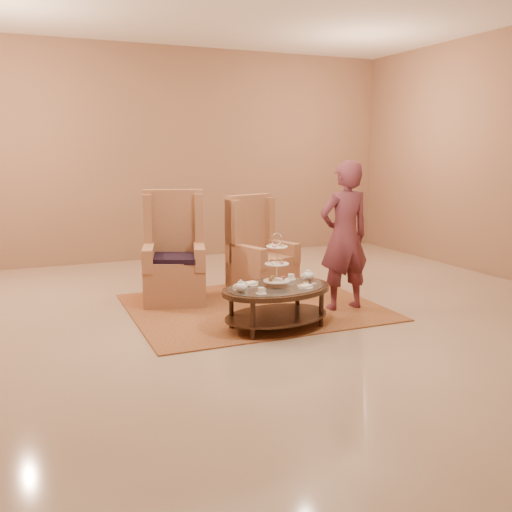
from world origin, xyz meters
name	(u,v)px	position (x,y,z in m)	size (l,w,h in m)	color
ground	(265,321)	(0.00, 0.00, 0.00)	(8.00, 8.00, 0.00)	tan
ceiling	(265,321)	(0.00, 0.00, 0.00)	(8.00, 8.00, 0.02)	silver
wall_back	(168,155)	(0.00, 4.00, 1.75)	(8.00, 0.04, 3.50)	#956D51
rug	(254,307)	(0.09, 0.54, 0.01)	(2.84, 2.38, 0.02)	#A36A39
tea_table	(277,294)	(0.00, -0.29, 0.37)	(1.30, 0.98, 1.01)	black
armchair_left	(175,264)	(-0.67, 1.23, 0.46)	(0.91, 0.92, 1.35)	#AB7250
armchair_right	(258,260)	(0.44, 1.20, 0.42)	(0.86, 0.87, 1.26)	#AB7250
person	(344,236)	(1.02, 0.06, 0.86)	(0.63, 0.41, 1.72)	brown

